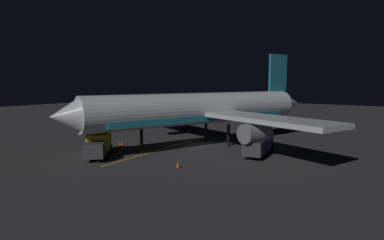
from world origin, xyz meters
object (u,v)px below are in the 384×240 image
Objects in this scene: airliner at (205,110)px; catering_truck at (259,144)px; traffic_cone_near_right at (178,165)px; traffic_cone_under_wing at (120,144)px; baggage_truck at (98,145)px; ground_crew_worker at (97,154)px; traffic_cone_near_left at (122,143)px.

airliner is 8.69m from catering_truck.
catering_truck is 10.31m from traffic_cone_near_right.
traffic_cone_under_wing is at bearing 40.33° from airliner.
baggage_truck reaches higher than traffic_cone_under_wing.
traffic_cone_under_wing is at bearing -56.86° from ground_crew_worker.
traffic_cone_under_wing is (8.24, 7.00, -4.35)m from airliner.
baggage_truck is 10.36× the size of traffic_cone_near_right.
catering_truck is 17.24m from traffic_cone_under_wing.
baggage_truck is 0.90× the size of catering_truck.
ground_crew_worker is at bearing 140.14° from baggage_truck.
ground_crew_worker reaches higher than traffic_cone_under_wing.
catering_truck is at bearing -112.41° from traffic_cone_near_right.
airliner reaches higher than traffic_cone_near_right.
airliner is 12.15m from traffic_cone_near_right.
baggage_truck is at bearing 114.94° from traffic_cone_near_left.
ground_crew_worker is at bearing 122.45° from traffic_cone_near_left.
baggage_truck is at bearing 9.03° from traffic_cone_near_right.
airliner is 5.74× the size of catering_truck.
ground_crew_worker is at bearing 75.08° from airliner.
airliner reaches higher than ground_crew_worker.
airliner is at bearing -143.03° from traffic_cone_near_left.
airliner reaches higher than baggage_truck.
airliner reaches higher than traffic_cone_near_left.
airliner is 66.09× the size of traffic_cone_under_wing.
ground_crew_worker is 3.16× the size of traffic_cone_under_wing.
baggage_truck is 6.45m from traffic_cone_near_left.
traffic_cone_under_wing is (12.27, -3.61, 0.00)m from traffic_cone_near_right.
airliner reaches higher than catering_truck.
catering_truck is at bearing -160.05° from traffic_cone_under_wing.
baggage_truck is (5.82, 12.17, -3.30)m from airliner.
traffic_cone_under_wing is at bearing -16.41° from traffic_cone_near_right.
baggage_truck is 17.64m from catering_truck.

